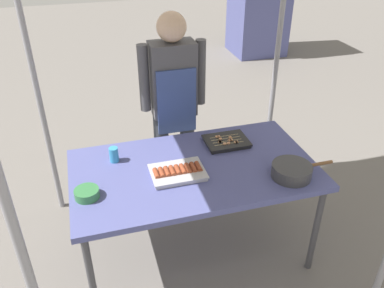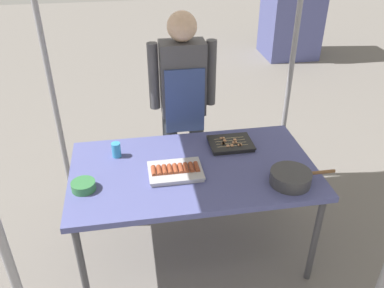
{
  "view_description": "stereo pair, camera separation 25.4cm",
  "coord_description": "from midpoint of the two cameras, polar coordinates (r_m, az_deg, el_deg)",
  "views": [
    {
      "loc": [
        -0.61,
        -2.07,
        2.24
      ],
      "look_at": [
        0.0,
        0.05,
        0.9
      ],
      "focal_mm": 37.3,
      "sensor_mm": 36.0,
      "label": 1
    },
    {
      "loc": [
        -0.37,
        -2.12,
        2.24
      ],
      "look_at": [
        0.0,
        0.05,
        0.9
      ],
      "focal_mm": 37.3,
      "sensor_mm": 36.0,
      "label": 2
    }
  ],
  "objects": [
    {
      "name": "drink_cup_near_edge",
      "position": [
        2.73,
        -13.74,
        -1.57
      ],
      "size": [
        0.06,
        0.06,
        0.1
      ],
      "primitive_type": "cylinder",
      "color": "#338CBF",
      "rests_on": "stall_table"
    },
    {
      "name": "ground_plane",
      "position": [
        3.11,
        -2.15,
        -14.86
      ],
      "size": [
        18.0,
        18.0,
        0.0
      ],
      "primitive_type": "plane",
      "color": "#66605B"
    },
    {
      "name": "tray_meat_skewers",
      "position": [
        2.86,
        2.42,
        0.28
      ],
      "size": [
        0.31,
        0.24,
        0.04
      ],
      "color": "black",
      "rests_on": "stall_table"
    },
    {
      "name": "tray_grilled_sausages",
      "position": [
        2.55,
        -4.93,
        -4.12
      ],
      "size": [
        0.34,
        0.25,
        0.05
      ],
      "color": "#ADADB2",
      "rests_on": "stall_table"
    },
    {
      "name": "stall_table",
      "position": [
        2.65,
        -2.45,
        -4.37
      ],
      "size": [
        1.6,
        0.9,
        0.75
      ],
      "color": "#4C518C",
      "rests_on": "ground"
    },
    {
      "name": "cooking_wok",
      "position": [
        2.56,
        11.38,
        -3.81
      ],
      "size": [
        0.41,
        0.25,
        0.08
      ],
      "color": "#38383A",
      "rests_on": "stall_table"
    },
    {
      "name": "condiment_bowl",
      "position": [
        2.47,
        -17.7,
        -6.86
      ],
      "size": [
        0.15,
        0.15,
        0.05
      ],
      "primitive_type": "cylinder",
      "color": "#33723F",
      "rests_on": "stall_table"
    },
    {
      "name": "vendor_woman",
      "position": [
        3.13,
        -5.02,
        6.66
      ],
      "size": [
        0.52,
        0.23,
        1.59
      ],
      "rotation": [
        0.0,
        0.0,
        3.14
      ],
      "color": "#333842",
      "rests_on": "ground"
    }
  ]
}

